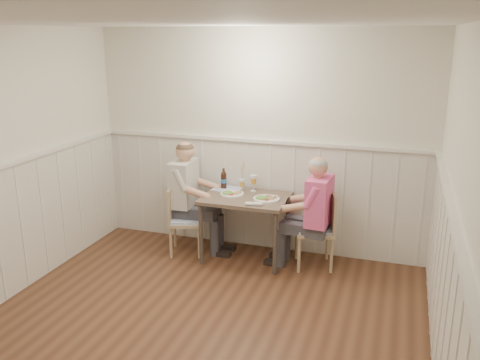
{
  "coord_description": "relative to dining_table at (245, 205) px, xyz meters",
  "views": [
    {
      "loc": [
        1.6,
        -3.37,
        2.52
      ],
      "look_at": [
        -0.04,
        1.64,
        1.0
      ],
      "focal_mm": 38.0,
      "sensor_mm": 36.0,
      "label": 1
    }
  ],
  "objects": [
    {
      "name": "dining_table",
      "position": [
        0.0,
        0.0,
        0.0
      ],
      "size": [
        0.96,
        0.7,
        0.75
      ],
      "color": "brown",
      "rests_on": "ground"
    },
    {
      "name": "beer_glass_a",
      "position": [
        0.03,
        0.22,
        0.23
      ],
      "size": [
        0.08,
        0.08,
        0.19
      ],
      "color": "silver",
      "rests_on": "dining_table"
    },
    {
      "name": "rolled_napkin",
      "position": [
        0.18,
        -0.27,
        0.12
      ],
      "size": [
        0.19,
        0.08,
        0.04
      ],
      "color": "white",
      "rests_on": "dining_table"
    },
    {
      "name": "beer_glass_b",
      "position": [
        -0.09,
        0.14,
        0.2
      ],
      "size": [
        0.06,
        0.06,
        0.16
      ],
      "color": "silver",
      "rests_on": "dining_table"
    },
    {
      "name": "wainscot",
      "position": [
        0.04,
        -1.15,
        0.04
      ],
      "size": [
        4.0,
        4.49,
        1.34
      ],
      "color": "silver",
      "rests_on": "ground"
    },
    {
      "name": "room_shell",
      "position": [
        0.04,
        -1.84,
        0.87
      ],
      "size": [
        4.04,
        4.54,
        2.6
      ],
      "color": "silver",
      "rests_on": "ground"
    },
    {
      "name": "plate_diner",
      "position": [
        -0.18,
        0.01,
        0.12
      ],
      "size": [
        0.27,
        0.27,
        0.07
      ],
      "color": "white",
      "rests_on": "dining_table"
    },
    {
      "name": "gingham_mat",
      "position": [
        -0.29,
        0.21,
        0.1
      ],
      "size": [
        0.35,
        0.29,
        0.01
      ],
      "color": "#647FC2",
      "rests_on": "dining_table"
    },
    {
      "name": "plate_man",
      "position": [
        0.25,
        -0.04,
        0.12
      ],
      "size": [
        0.29,
        0.29,
        0.07
      ],
      "color": "white",
      "rests_on": "dining_table"
    },
    {
      "name": "grass_vase",
      "position": [
        -0.14,
        0.27,
        0.26
      ],
      "size": [
        0.04,
        0.04,
        0.35
      ],
      "color": "silver",
      "rests_on": "dining_table"
    },
    {
      "name": "beer_bottle",
      "position": [
        -0.34,
        0.22,
        0.21
      ],
      "size": [
        0.07,
        0.07,
        0.25
      ],
      "color": "black",
      "rests_on": "dining_table"
    },
    {
      "name": "chair_left",
      "position": [
        -0.76,
        -0.09,
        -0.21
      ],
      "size": [
        0.48,
        0.48,
        0.81
      ],
      "color": "tan",
      "rests_on": "ground"
    },
    {
      "name": "diner_cream",
      "position": [
        -0.73,
        0.03,
        -0.08
      ],
      "size": [
        0.64,
        0.44,
        1.35
      ],
      "color": "#3F3F47",
      "rests_on": "ground"
    },
    {
      "name": "ground_plane",
      "position": [
        0.04,
        -1.84,
        -0.65
      ],
      "size": [
        4.5,
        4.5,
        0.0
      ],
      "primitive_type": "plane",
      "color": "#4A2A1A"
    },
    {
      "name": "chair_right",
      "position": [
        0.84,
        0.05,
        -0.18
      ],
      "size": [
        0.51,
        0.51,
        0.87
      ],
      "color": "tan",
      "rests_on": "ground"
    },
    {
      "name": "man_in_pink",
      "position": [
        0.8,
        -0.04,
        -0.11
      ],
      "size": [
        0.62,
        0.43,
        1.3
      ],
      "color": "#3F3F47",
      "rests_on": "ground"
    }
  ]
}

